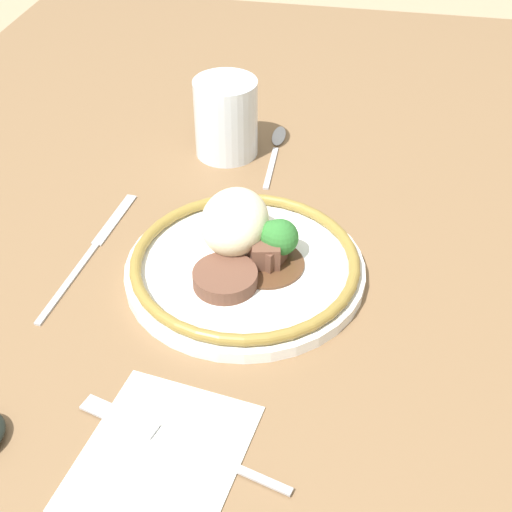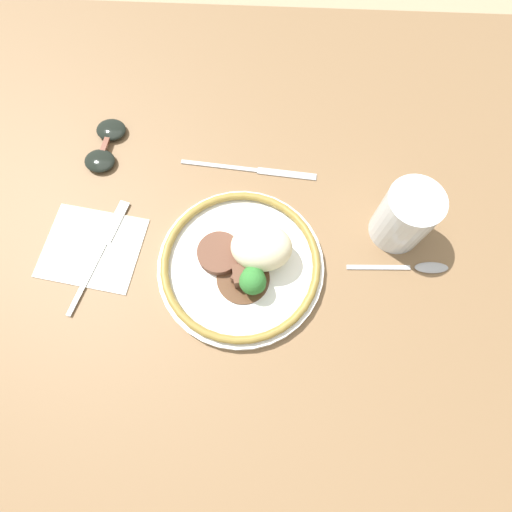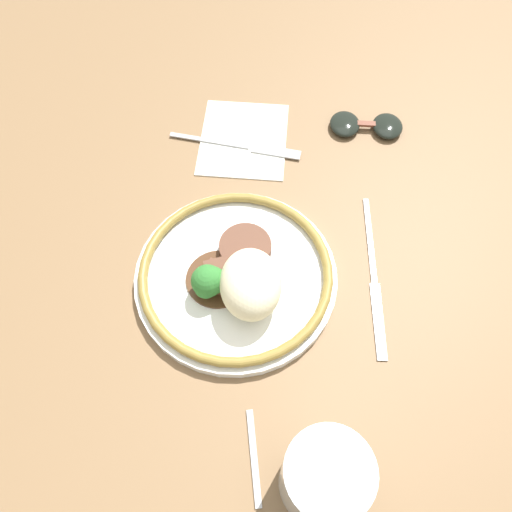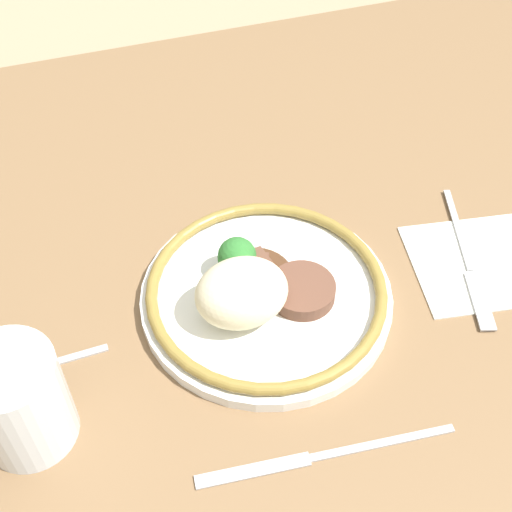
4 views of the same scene
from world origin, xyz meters
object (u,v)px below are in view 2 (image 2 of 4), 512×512
Objects in this scene: sunglasses at (106,145)px; plate at (245,263)px; spoon at (418,268)px; fork at (104,245)px; knife at (254,170)px; juice_glass at (404,218)px.

plate is at bearing -31.98° from sunglasses.
sunglasses is at bearing 157.05° from spoon.
fork is 0.48m from spoon.
plate reaches higher than fork.
knife is at bearing -41.24° from fork.
juice_glass is 0.65× the size of spoon.
spoon is at bearing 2.51° from plate.
juice_glass reaches higher than spoon.
fork is at bearing -174.07° from juice_glass.
sunglasses reaches higher than spoon.
plate is at bearing -162.52° from juice_glass.
fork is 0.27m from knife.
plate is at bearing -179.76° from spoon.
juice_glass reaches higher than fork.
sunglasses is (-0.51, 0.19, 0.01)m from spoon.
fork is (-0.45, -0.05, -0.04)m from juice_glass.
fork is at bearing 173.27° from plate.
plate is 0.22m from fork.
juice_glass reaches higher than sunglasses.
plate is 0.24m from juice_glass.
sunglasses reaches higher than fork.
plate is 2.48× the size of juice_glass.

